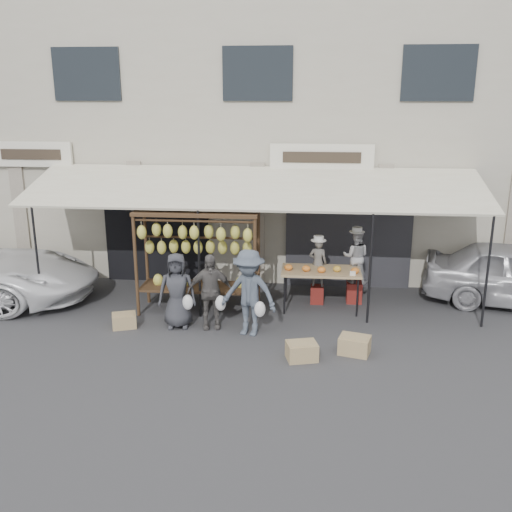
{
  "coord_description": "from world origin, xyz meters",
  "views": [
    {
      "loc": [
        1.24,
        -10.0,
        4.59
      ],
      "look_at": [
        0.16,
        1.4,
        1.3
      ],
      "focal_mm": 40.0,
      "sensor_mm": 36.0,
      "label": 1
    }
  ],
  "objects_px": {
    "customer_left": "(177,291)",
    "crate_near_a": "(302,351)",
    "vendor_right": "(356,257)",
    "customer_right": "(249,293)",
    "produce_table": "(321,272)",
    "crate_near_b": "(355,345)",
    "banana_rack": "(197,242)",
    "customer_mid": "(210,291)",
    "crate_far": "(124,321)",
    "vendor_left": "(318,263)"
  },
  "relations": [
    {
      "from": "produce_table",
      "to": "customer_mid",
      "type": "xyz_separation_m",
      "value": [
        -2.22,
        -1.21,
        -0.09
      ]
    },
    {
      "from": "customer_left",
      "to": "crate_far",
      "type": "xyz_separation_m",
      "value": [
        -1.08,
        -0.14,
        -0.63
      ]
    },
    {
      "from": "crate_near_b",
      "to": "produce_table",
      "type": "bearing_deg",
      "value": 105.5
    },
    {
      "from": "vendor_left",
      "to": "customer_left",
      "type": "relative_size",
      "value": 0.7
    },
    {
      "from": "crate_near_a",
      "to": "produce_table",
      "type": "bearing_deg",
      "value": 81.82
    },
    {
      "from": "customer_mid",
      "to": "customer_left",
      "type": "bearing_deg",
      "value": 168.44
    },
    {
      "from": "produce_table",
      "to": "crate_near_a",
      "type": "bearing_deg",
      "value": -98.18
    },
    {
      "from": "banana_rack",
      "to": "crate_near_a",
      "type": "distance_m",
      "value": 3.4
    },
    {
      "from": "vendor_right",
      "to": "customer_left",
      "type": "height_order",
      "value": "vendor_right"
    },
    {
      "from": "vendor_left",
      "to": "customer_mid",
      "type": "relative_size",
      "value": 0.7
    },
    {
      "from": "banana_rack",
      "to": "crate_far",
      "type": "xyz_separation_m",
      "value": [
        -1.35,
        -0.99,
        -1.43
      ]
    },
    {
      "from": "customer_left",
      "to": "crate_far",
      "type": "relative_size",
      "value": 3.29
    },
    {
      "from": "vendor_right",
      "to": "customer_left",
      "type": "bearing_deg",
      "value": 33.36
    },
    {
      "from": "vendor_right",
      "to": "crate_far",
      "type": "distance_m",
      "value": 5.19
    },
    {
      "from": "crate_far",
      "to": "crate_near_a",
      "type": "bearing_deg",
      "value": -17.19
    },
    {
      "from": "customer_left",
      "to": "crate_near_a",
      "type": "xyz_separation_m",
      "value": [
        2.53,
        -1.26,
        -0.62
      ]
    },
    {
      "from": "crate_near_a",
      "to": "customer_mid",
      "type": "bearing_deg",
      "value": 145.68
    },
    {
      "from": "customer_mid",
      "to": "crate_near_a",
      "type": "relative_size",
      "value": 2.93
    },
    {
      "from": "vendor_right",
      "to": "customer_mid",
      "type": "relative_size",
      "value": 0.78
    },
    {
      "from": "customer_mid",
      "to": "customer_right",
      "type": "relative_size",
      "value": 0.9
    },
    {
      "from": "banana_rack",
      "to": "crate_far",
      "type": "bearing_deg",
      "value": -143.71
    },
    {
      "from": "banana_rack",
      "to": "vendor_left",
      "type": "bearing_deg",
      "value": 16.86
    },
    {
      "from": "vendor_right",
      "to": "crate_near_a",
      "type": "bearing_deg",
      "value": 77.2
    },
    {
      "from": "vendor_left",
      "to": "customer_right",
      "type": "xyz_separation_m",
      "value": [
        -1.34,
        -1.87,
        -0.09
      ]
    },
    {
      "from": "vendor_left",
      "to": "customer_mid",
      "type": "distance_m",
      "value": 2.7
    },
    {
      "from": "banana_rack",
      "to": "crate_near_b",
      "type": "bearing_deg",
      "value": -28.92
    },
    {
      "from": "crate_near_a",
      "to": "crate_far",
      "type": "relative_size",
      "value": 1.12
    },
    {
      "from": "crate_near_a",
      "to": "vendor_left",
      "type": "bearing_deg",
      "value": 84.26
    },
    {
      "from": "vendor_right",
      "to": "crate_near_a",
      "type": "height_order",
      "value": "vendor_right"
    },
    {
      "from": "vendor_left",
      "to": "crate_far",
      "type": "height_order",
      "value": "vendor_left"
    },
    {
      "from": "customer_left",
      "to": "crate_far",
      "type": "height_order",
      "value": "customer_left"
    },
    {
      "from": "banana_rack",
      "to": "customer_left",
      "type": "distance_m",
      "value": 1.2
    },
    {
      "from": "banana_rack",
      "to": "vendor_right",
      "type": "distance_m",
      "value": 3.54
    },
    {
      "from": "produce_table",
      "to": "crate_near_b",
      "type": "height_order",
      "value": "produce_table"
    },
    {
      "from": "banana_rack",
      "to": "produce_table",
      "type": "xyz_separation_m",
      "value": [
        2.62,
        0.37,
        -0.7
      ]
    },
    {
      "from": "crate_near_b",
      "to": "crate_far",
      "type": "bearing_deg",
      "value": 170.28
    },
    {
      "from": "customer_right",
      "to": "crate_far",
      "type": "bearing_deg",
      "value": -167.55
    },
    {
      "from": "produce_table",
      "to": "customer_mid",
      "type": "height_order",
      "value": "customer_mid"
    },
    {
      "from": "produce_table",
      "to": "crate_near_b",
      "type": "distance_m",
      "value": 2.34
    },
    {
      "from": "customer_left",
      "to": "customer_right",
      "type": "height_order",
      "value": "customer_right"
    },
    {
      "from": "customer_right",
      "to": "crate_near_a",
      "type": "relative_size",
      "value": 3.26
    },
    {
      "from": "customer_left",
      "to": "crate_near_a",
      "type": "relative_size",
      "value": 2.93
    },
    {
      "from": "crate_near_a",
      "to": "customer_left",
      "type": "bearing_deg",
      "value": 153.59
    },
    {
      "from": "produce_table",
      "to": "customer_left",
      "type": "bearing_deg",
      "value": -156.9
    },
    {
      "from": "vendor_right",
      "to": "customer_right",
      "type": "bearing_deg",
      "value": 50.13
    },
    {
      "from": "banana_rack",
      "to": "customer_mid",
      "type": "distance_m",
      "value": 1.22
    },
    {
      "from": "customer_mid",
      "to": "customer_right",
      "type": "bearing_deg",
      "value": -30.74
    },
    {
      "from": "customer_left",
      "to": "crate_near_b",
      "type": "bearing_deg",
      "value": -21.88
    },
    {
      "from": "produce_table",
      "to": "customer_right",
      "type": "height_order",
      "value": "customer_right"
    },
    {
      "from": "banana_rack",
      "to": "customer_mid",
      "type": "height_order",
      "value": "banana_rack"
    }
  ]
}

